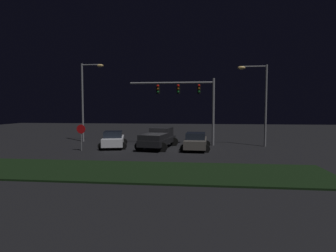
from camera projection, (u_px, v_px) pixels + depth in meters
name	position (u px, v px, depth m)	size (l,w,h in m)	color
ground_plane	(158.00, 149.00, 24.80)	(80.00, 80.00, 0.00)	black
grass_median	(135.00, 171.00, 15.77)	(21.64, 5.26, 0.10)	black
pickup_truck	(158.00, 137.00, 25.26)	(3.44, 5.65, 1.80)	black
car_sedan	(113.00, 139.00, 25.65)	(3.13, 4.70, 1.51)	silver
car_sedan_far	(196.00, 141.00, 24.19)	(2.61, 4.47, 1.51)	#514C47
traffic_signal_gantry	(188.00, 95.00, 27.15)	(8.32, 0.56, 6.50)	slate
street_lamp_left	(87.00, 93.00, 29.98)	(2.49, 0.44, 8.40)	slate
street_lamp_right	(260.00, 95.00, 26.14)	(2.74, 0.44, 7.67)	slate
stop_sign	(81.00, 132.00, 23.59)	(0.76, 0.08, 2.23)	slate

